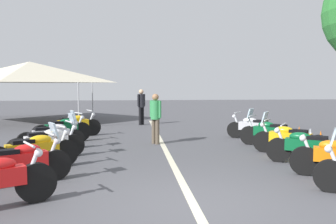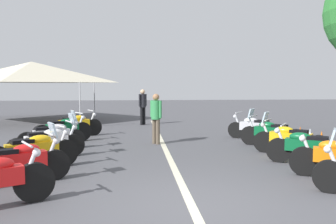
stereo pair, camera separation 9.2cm
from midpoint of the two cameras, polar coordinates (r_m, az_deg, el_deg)
The scene contains 17 objects.
ground_plane at distance 6.02m, azimuth 4.31°, elevation -14.86°, with size 80.00×80.00×0.00m, color #4C4C51.
lane_centre_stripe at distance 10.58m, azimuth 0.02°, elevation -6.39°, with size 18.35×0.16×0.01m, color beige.
motorcycle_left_row_1 at distance 7.67m, azimuth -22.47°, elevation -7.36°, with size 1.15×1.91×1.21m.
motorcycle_left_row_2 at distance 8.82m, azimuth -20.47°, elevation -5.82°, with size 1.31×1.91×1.01m.
motorcycle_left_row_3 at distance 10.07m, azimuth -18.44°, elevation -4.53°, with size 1.10×1.90×1.20m.
motorcycle_left_row_4 at distance 11.33m, azimuth -17.74°, elevation -3.57°, with size 1.00×1.89×1.19m.
motorcycle_left_row_5 at distance 12.63m, azimuth -16.24°, elevation -2.68°, with size 1.26×1.82×1.02m.
motorcycle_left_row_6 at distance 13.98m, azimuth -14.50°, elevation -2.00°, with size 1.07×2.00×1.01m.
motorcycle_right_row_2 at distance 9.49m, azimuth 21.58°, elevation -5.21°, with size 1.23×1.75×0.99m.
motorcycle_right_row_3 at distance 10.68m, azimuth 19.09°, elevation -4.05°, with size 1.38×1.78×1.20m.
motorcycle_right_row_4 at distance 11.86m, azimuth 16.42°, elevation -3.15°, with size 1.42×1.72×1.20m.
motorcycle_right_row_5 at distance 13.26m, azimuth 13.94°, elevation -2.39°, with size 1.38×1.74×0.98m.
traffic_cone_0 at distance 11.62m, azimuth 23.54°, elevation -4.34°, with size 0.36×0.36×0.61m.
traffic_cone_1 at distance 12.57m, azimuth 20.56°, elevation -3.62°, with size 0.36×0.36×0.61m.
bystander_0 at distance 17.60m, azimuth -3.92°, elevation 1.29°, with size 0.41×0.40×1.75m.
bystander_1 at distance 11.88m, azimuth -1.71°, elevation -0.42°, with size 0.44×0.36×1.68m.
event_tent at distance 20.32m, azimuth -20.82°, elevation 5.99°, with size 6.50×6.50×3.20m.
Camera 2 is at (-5.60, 0.91, 1.99)m, focal length 38.09 mm.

